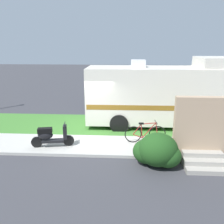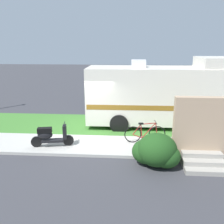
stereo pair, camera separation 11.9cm
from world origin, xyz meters
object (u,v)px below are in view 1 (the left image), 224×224
pickup_truck_near (146,91)px  bottle_green (222,150)px  scooter (51,136)px  bicycle (145,133)px  motorhome_rv (161,94)px

pickup_truck_near → bottle_green: pickup_truck_near is taller
scooter → pickup_truck_near: pickup_truck_near is taller
scooter → pickup_truck_near: size_ratio=0.33×
pickup_truck_near → bottle_green: size_ratio=21.98×
bicycle → motorhome_rv: bearing=69.9°
scooter → bottle_green: scooter is taller
scooter → bottle_green: size_ratio=7.23×
bicycle → bottle_green: bearing=-15.7°
motorhome_rv → scooter: (-4.78, -3.23, -1.11)m
scooter → bicycle: scooter is taller
bicycle → pickup_truck_near: 7.08m
scooter → pickup_truck_near: bearing=60.4°
motorhome_rv → bicycle: (-0.94, -2.56, -1.17)m
motorhome_rv → scooter: 5.88m
motorhome_rv → scooter: size_ratio=4.29×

